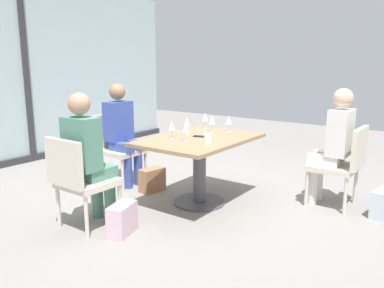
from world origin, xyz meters
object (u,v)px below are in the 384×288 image
at_px(chair_front_right, 343,162).
at_px(person_front_right, 334,141).
at_px(cell_phone_on_table, 200,136).
at_px(wine_glass_2, 212,120).
at_px(handbag_0, 122,219).
at_px(dining_table_main, 200,154).
at_px(wine_glass_3, 186,128).
at_px(handbag_2, 383,204).
at_px(person_far_left, 87,153).
at_px(person_near_window, 122,129).
at_px(coffee_cup, 208,138).
at_px(wine_glass_4, 205,117).
at_px(wine_glass_0, 229,120).
at_px(wine_glass_1, 172,126).
at_px(chair_far_left, 79,177).
at_px(handbag_1, 152,180).
at_px(wine_glass_5, 187,122).
at_px(chair_near_window, 117,144).

bearing_deg(chair_front_right, person_front_right, 90.00).
bearing_deg(cell_phone_on_table, wine_glass_2, -8.77).
bearing_deg(handbag_0, dining_table_main, -22.69).
relative_size(wine_glass_3, handbag_2, 0.62).
bearing_deg(wine_glass_3, person_far_left, 150.46).
relative_size(person_near_window, coffee_cup, 14.00).
relative_size(chair_front_right, handbag_0, 2.90).
distance_m(person_far_left, wine_glass_4, 1.64).
relative_size(wine_glass_2, wine_glass_3, 1.00).
height_order(wine_glass_0, wine_glass_1, same).
height_order(chair_far_left, handbag_1, chair_far_left).
bearing_deg(handbag_0, wine_glass_2, -17.27).
bearing_deg(wine_glass_5, handbag_1, 101.94).
bearing_deg(wine_glass_4, chair_near_window, 118.56).
bearing_deg(wine_glass_5, chair_front_right, -64.85).
height_order(dining_table_main, wine_glass_4, wine_glass_4).
bearing_deg(wine_glass_1, wine_glass_3, -94.93).
xyz_separation_m(dining_table_main, handbag_2, (0.75, -1.71, -0.41)).
relative_size(coffee_cup, cell_phone_on_table, 0.62).
bearing_deg(wine_glass_4, wine_glass_5, -172.69).
height_order(dining_table_main, chair_front_right, chair_front_right).
xyz_separation_m(chair_front_right, person_front_right, (-0.00, 0.11, 0.20)).
distance_m(wine_glass_1, wine_glass_3, 0.20).
xyz_separation_m(person_near_window, wine_glass_3, (-0.22, -1.15, 0.16)).
distance_m(person_far_left, coffee_cup, 1.17).
distance_m(chair_front_right, cell_phone_on_table, 1.52).
bearing_deg(coffee_cup, person_front_right, -45.32).
distance_m(chair_near_window, wine_glass_2, 1.30).
relative_size(chair_front_right, wine_glass_2, 4.70).
distance_m(person_near_window, person_front_right, 2.47).
height_order(chair_far_left, wine_glass_4, wine_glass_4).
height_order(chair_far_left, chair_front_right, same).
height_order(person_far_left, wine_glass_0, person_far_left).
height_order(chair_near_window, handbag_2, chair_near_window).
distance_m(person_front_right, wine_glass_0, 1.16).
bearing_deg(wine_glass_4, chair_far_left, 173.00).
bearing_deg(handbag_2, wine_glass_5, 118.10).
xyz_separation_m(person_far_left, cell_phone_on_table, (1.13, -0.47, 0.03)).
xyz_separation_m(dining_table_main, cell_phone_on_table, (0.05, 0.03, 0.18)).
bearing_deg(wine_glass_4, cell_phone_on_table, -151.57).
xyz_separation_m(wine_glass_1, handbag_2, (0.95, -1.92, -0.72)).
distance_m(person_near_window, cell_phone_on_table, 1.14).
height_order(wine_glass_5, handbag_1, wine_glass_5).
bearing_deg(chair_near_window, cell_phone_on_table, -87.64).
bearing_deg(person_front_right, wine_glass_0, 104.67).
bearing_deg(chair_far_left, wine_glass_0, -18.25).
height_order(person_front_right, wine_glass_1, person_front_right).
bearing_deg(person_near_window, person_far_left, -148.43).
relative_size(person_far_left, wine_glass_1, 6.81).
bearing_deg(handbag_0, handbag_1, 12.11).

